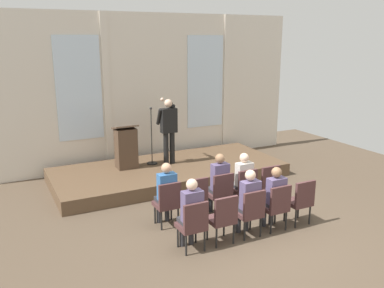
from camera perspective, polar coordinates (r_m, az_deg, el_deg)
name	(u,v)px	position (r m, az deg, el deg)	size (l,w,h in m)	color
ground_plane	(252,238)	(8.02, 8.25, -12.75)	(14.15, 14.15, 0.00)	brown
rear_partition	(147,90)	(12.08, -6.28, 7.41)	(9.59, 0.14, 4.34)	silver
stage_platform	(169,172)	(11.07, -3.19, -3.87)	(6.04, 2.59, 0.33)	brown
speaker	(169,126)	(10.98, -3.27, 2.43)	(0.52, 0.69, 1.76)	black
mic_stand	(152,152)	(11.14, -5.56, -1.08)	(0.28, 0.28, 1.56)	black
lectern	(126,147)	(10.84, -9.10, -0.45)	(0.60, 0.48, 1.16)	#4C3828
chair_r0_c0	(168,201)	(8.18, -3.37, -7.92)	(0.46, 0.44, 0.94)	black
audience_r0_c0	(166,191)	(8.18, -3.62, -6.47)	(0.36, 0.39, 1.31)	#2D2D33
chair_r0_c1	(195,196)	(8.42, 0.42, -7.23)	(0.46, 0.44, 0.94)	black
chair_r0_c2	(221,191)	(8.69, 3.97, -6.55)	(0.46, 0.44, 0.94)	black
audience_r0_c2	(219,181)	(8.68, 3.72, -5.10)	(0.36, 0.39, 1.34)	#2D2D33
chair_r0_c3	(245,187)	(8.99, 7.28, -5.89)	(0.46, 0.44, 0.94)	black
audience_r0_c3	(243,178)	(9.00, 7.02, -4.67)	(0.36, 0.39, 1.28)	#2D2D33
chair_r0_c4	(267,183)	(9.33, 10.36, -5.26)	(0.46, 0.44, 0.94)	black
chair_r1_c0	(193,223)	(7.27, 0.15, -10.88)	(0.46, 0.44, 0.94)	black
audience_r1_c0	(191,211)	(7.25, -0.15, -9.19)	(0.36, 0.39, 1.33)	#2D2D33
chair_r1_c1	(223,216)	(7.54, 4.29, -9.96)	(0.46, 0.44, 0.94)	black
chair_r1_c2	(251,210)	(7.84, 8.10, -9.07)	(0.46, 0.44, 0.94)	black
audience_r1_c2	(248,199)	(7.83, 7.81, -7.56)	(0.36, 0.39, 1.31)	#2D2D33
chair_r1_c3	(276,205)	(8.18, 11.60, -8.22)	(0.46, 0.44, 0.94)	black
audience_r1_c3	(274,195)	(8.17, 11.30, -6.87)	(0.36, 0.39, 1.28)	#2D2D33
chair_r1_c4	(301,199)	(8.54, 14.80, -7.40)	(0.46, 0.44, 0.94)	black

